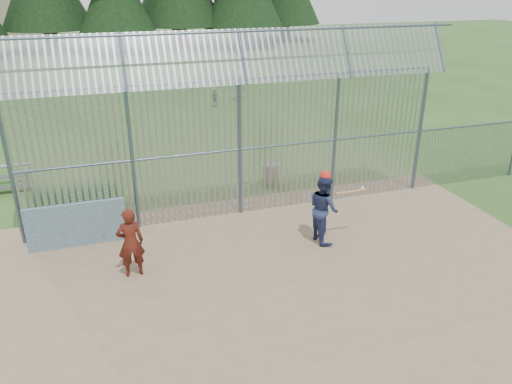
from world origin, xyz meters
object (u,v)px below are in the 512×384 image
object	(u,v)px
dugout_wall	(77,225)
trash_can	(270,174)
batter	(324,208)
onlooker	(130,243)

from	to	relation	value
dugout_wall	trash_can	xyz separation A→B (m)	(6.18, 2.38, -0.24)
dugout_wall	batter	size ratio (longest dim) A/B	1.34
dugout_wall	batter	world-z (taller)	batter
batter	onlooker	distance (m)	4.98
batter	trash_can	world-z (taller)	batter
trash_can	batter	bearing A→B (deg)	-89.68
batter	onlooker	xyz separation A→B (m)	(-4.98, -0.17, -0.07)
dugout_wall	onlooker	size ratio (longest dim) A/B	1.46
batter	trash_can	size ratio (longest dim) A/B	2.27
dugout_wall	onlooker	bearing A→B (deg)	-56.88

